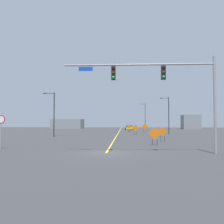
{
  "coord_description": "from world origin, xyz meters",
  "views": [
    {
      "loc": [
        1.41,
        -19.28,
        2.33
      ],
      "look_at": [
        -0.85,
        25.95,
        4.23
      ],
      "focal_mm": 40.4,
      "sensor_mm": 36.0,
      "label": 1
    }
  ],
  "objects_px": {
    "traffic_signal_assembly": "(165,82)",
    "construction_sign_right_shoulder": "(155,134)",
    "street_lamp_near_left": "(145,115)",
    "construction_sign_left_lane": "(129,127)",
    "car_white_passing": "(130,128)",
    "stop_sign": "(1,125)",
    "construction_sign_left_shoulder": "(163,132)",
    "street_lamp_mid_left": "(168,114)",
    "car_yellow_distant": "(128,128)",
    "street_lamp_far_left": "(53,112)",
    "construction_sign_right_lane": "(136,128)",
    "construction_sign_median_near": "(145,127)"
  },
  "relations": [
    {
      "from": "traffic_signal_assembly",
      "to": "construction_sign_right_shoulder",
      "type": "xyz_separation_m",
      "value": [
        0.01,
        6.76,
        -4.28
      ]
    },
    {
      "from": "street_lamp_near_left",
      "to": "construction_sign_right_shoulder",
      "type": "relative_size",
      "value": 4.87
    },
    {
      "from": "construction_sign_left_lane",
      "to": "car_white_passing",
      "type": "distance_m",
      "value": 18.23
    },
    {
      "from": "stop_sign",
      "to": "construction_sign_left_shoulder",
      "type": "bearing_deg",
      "value": 31.5
    },
    {
      "from": "street_lamp_mid_left",
      "to": "construction_sign_right_shoulder",
      "type": "bearing_deg",
      "value": -102.69
    },
    {
      "from": "construction_sign_left_lane",
      "to": "car_yellow_distant",
      "type": "xyz_separation_m",
      "value": [
        -0.09,
        14.9,
        -0.56
      ]
    },
    {
      "from": "stop_sign",
      "to": "street_lamp_mid_left",
      "type": "bearing_deg",
      "value": 56.43
    },
    {
      "from": "stop_sign",
      "to": "construction_sign_right_shoulder",
      "type": "distance_m",
      "value": 14.7
    },
    {
      "from": "stop_sign",
      "to": "car_yellow_distant",
      "type": "xyz_separation_m",
      "value": [
        12.13,
        57.86,
        -1.46
      ]
    },
    {
      "from": "street_lamp_far_left",
      "to": "construction_sign_left_lane",
      "type": "height_order",
      "value": "street_lamp_far_left"
    },
    {
      "from": "construction_sign_right_shoulder",
      "to": "street_lamp_mid_left",
      "type": "bearing_deg",
      "value": 77.31
    },
    {
      "from": "construction_sign_right_shoulder",
      "to": "car_yellow_distant",
      "type": "xyz_separation_m",
      "value": [
        -1.92,
        53.65,
        -0.53
      ]
    },
    {
      "from": "street_lamp_near_left",
      "to": "construction_sign_right_shoulder",
      "type": "bearing_deg",
      "value": -93.7
    },
    {
      "from": "traffic_signal_assembly",
      "to": "construction_sign_right_lane",
      "type": "relative_size",
      "value": 5.7
    },
    {
      "from": "construction_sign_left_shoulder",
      "to": "construction_sign_right_shoulder",
      "type": "bearing_deg",
      "value": -106.55
    },
    {
      "from": "street_lamp_mid_left",
      "to": "car_yellow_distant",
      "type": "xyz_separation_m",
      "value": [
        -7.69,
        27.99,
        -3.51
      ]
    },
    {
      "from": "street_lamp_mid_left",
      "to": "construction_sign_right_shoulder",
      "type": "xyz_separation_m",
      "value": [
        -5.78,
        -25.66,
        -2.98
      ]
    },
    {
      "from": "stop_sign",
      "to": "street_lamp_near_left",
      "type": "xyz_separation_m",
      "value": [
        18.25,
        69.08,
        2.93
      ]
    },
    {
      "from": "street_lamp_mid_left",
      "to": "construction_sign_median_near",
      "type": "distance_m",
      "value": 7.85
    },
    {
      "from": "street_lamp_near_left",
      "to": "traffic_signal_assembly",
      "type": "bearing_deg",
      "value": -93.36
    },
    {
      "from": "street_lamp_near_left",
      "to": "construction_sign_left_shoulder",
      "type": "xyz_separation_m",
      "value": [
        -2.6,
        -59.49,
        -3.85
      ]
    },
    {
      "from": "street_lamp_near_left",
      "to": "construction_sign_right_lane",
      "type": "distance_m",
      "value": 43.31
    },
    {
      "from": "street_lamp_far_left",
      "to": "construction_sign_right_lane",
      "type": "xyz_separation_m",
      "value": [
        13.91,
        6.92,
        -2.82
      ]
    },
    {
      "from": "construction_sign_left_shoulder",
      "to": "car_yellow_distant",
      "type": "distance_m",
      "value": 48.4
    },
    {
      "from": "construction_sign_left_lane",
      "to": "construction_sign_right_lane",
      "type": "bearing_deg",
      "value": -87.17
    },
    {
      "from": "traffic_signal_assembly",
      "to": "street_lamp_mid_left",
      "type": "distance_m",
      "value": 32.96
    },
    {
      "from": "car_yellow_distant",
      "to": "traffic_signal_assembly",
      "type": "bearing_deg",
      "value": -88.19
    },
    {
      "from": "construction_sign_median_near",
      "to": "traffic_signal_assembly",
      "type": "bearing_deg",
      "value": -92.32
    },
    {
      "from": "construction_sign_median_near",
      "to": "construction_sign_left_lane",
      "type": "bearing_deg",
      "value": 115.49
    },
    {
      "from": "street_lamp_mid_left",
      "to": "construction_sign_left_lane",
      "type": "height_order",
      "value": "street_lamp_mid_left"
    },
    {
      "from": "traffic_signal_assembly",
      "to": "car_white_passing",
      "type": "relative_size",
      "value": 3.01
    },
    {
      "from": "construction_sign_left_shoulder",
      "to": "construction_sign_right_lane",
      "type": "bearing_deg",
      "value": 98.88
    },
    {
      "from": "street_lamp_mid_left",
      "to": "construction_sign_right_shoulder",
      "type": "distance_m",
      "value": 26.47
    },
    {
      "from": "traffic_signal_assembly",
      "to": "car_white_passing",
      "type": "xyz_separation_m",
      "value": [
        -1.39,
        63.73,
        -4.77
      ]
    },
    {
      "from": "stop_sign",
      "to": "car_yellow_distant",
      "type": "relative_size",
      "value": 0.65
    },
    {
      "from": "street_lamp_far_left",
      "to": "construction_sign_right_shoulder",
      "type": "xyz_separation_m",
      "value": [
        14.91,
        -15.12,
        -2.92
      ]
    },
    {
      "from": "construction_sign_left_shoulder",
      "to": "construction_sign_median_near",
      "type": "height_order",
      "value": "construction_sign_median_near"
    },
    {
      "from": "construction_sign_right_lane",
      "to": "car_white_passing",
      "type": "height_order",
      "value": "construction_sign_right_lane"
    },
    {
      "from": "construction_sign_left_lane",
      "to": "construction_sign_left_shoulder",
      "type": "bearing_deg",
      "value": -84.14
    },
    {
      "from": "car_yellow_distant",
      "to": "construction_sign_right_shoulder",
      "type": "bearing_deg",
      "value": -87.95
    },
    {
      "from": "traffic_signal_assembly",
      "to": "construction_sign_right_shoulder",
      "type": "relative_size",
      "value": 6.17
    },
    {
      "from": "construction_sign_left_shoulder",
      "to": "construction_sign_median_near",
      "type": "distance_m",
      "value": 26.3
    },
    {
      "from": "street_lamp_near_left",
      "to": "construction_sign_right_lane",
      "type": "relative_size",
      "value": 4.5
    },
    {
      "from": "traffic_signal_assembly",
      "to": "construction_sign_left_shoulder",
      "type": "xyz_separation_m",
      "value": [
        1.61,
        12.14,
        -4.28
      ]
    },
    {
      "from": "street_lamp_near_left",
      "to": "construction_sign_median_near",
      "type": "distance_m",
      "value": 33.5
    },
    {
      "from": "street_lamp_near_left",
      "to": "car_yellow_distant",
      "type": "height_order",
      "value": "street_lamp_near_left"
    },
    {
      "from": "street_lamp_far_left",
      "to": "street_lamp_near_left",
      "type": "height_order",
      "value": "street_lamp_near_left"
    },
    {
      "from": "construction_sign_left_lane",
      "to": "car_white_passing",
      "type": "relative_size",
      "value": 0.49
    },
    {
      "from": "traffic_signal_assembly",
      "to": "street_lamp_far_left",
      "type": "relative_size",
      "value": 1.58
    },
    {
      "from": "street_lamp_near_left",
      "to": "street_lamp_mid_left",
      "type": "relative_size",
      "value": 1.22
    }
  ]
}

